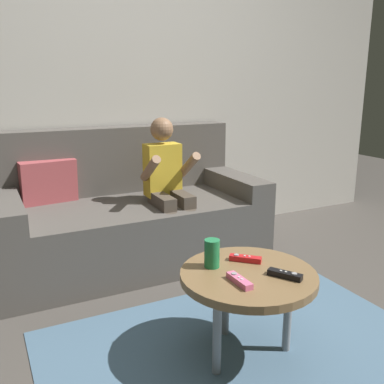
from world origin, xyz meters
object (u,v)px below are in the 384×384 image
(game_remote_red_center, at_px, (245,259))
(soda_can, at_px, (212,253))
(couch, at_px, (128,217))
(coffee_table, at_px, (248,280))
(person_seated_on_couch, at_px, (168,183))
(game_remote_pink_far_corner, at_px, (239,281))
(game_remote_black_near_edge, at_px, (285,275))

(game_remote_red_center, xyz_separation_m, soda_can, (-0.16, 0.02, 0.05))
(couch, relative_size, coffee_table, 2.94)
(coffee_table, height_order, game_remote_red_center, game_remote_red_center)
(person_seated_on_couch, height_order, game_remote_red_center, person_seated_on_couch)
(couch, bearing_deg, coffee_table, -84.60)
(person_seated_on_couch, distance_m, game_remote_red_center, 0.97)
(coffee_table, bearing_deg, game_remote_pink_far_corner, -140.87)
(game_remote_black_near_edge, xyz_separation_m, game_remote_red_center, (-0.05, 0.21, 0.00))
(coffee_table, bearing_deg, couch, 95.40)
(couch, height_order, game_remote_red_center, couch)
(coffee_table, height_order, game_remote_pink_far_corner, game_remote_pink_far_corner)
(game_remote_pink_far_corner, bearing_deg, couch, 91.17)
(game_remote_pink_far_corner, bearing_deg, person_seated_on_couch, 80.68)
(game_remote_pink_far_corner, xyz_separation_m, soda_can, (-0.02, 0.19, 0.05))
(person_seated_on_couch, height_order, game_remote_pink_far_corner, person_seated_on_couch)
(couch, distance_m, game_remote_black_near_edge, 1.37)
(game_remote_red_center, bearing_deg, game_remote_black_near_edge, -75.37)
(couch, distance_m, game_remote_pink_far_corner, 1.32)
(person_seated_on_couch, distance_m, coffee_table, 1.07)
(game_remote_red_center, bearing_deg, couch, 98.32)
(game_remote_pink_far_corner, bearing_deg, soda_can, 96.01)
(couch, xyz_separation_m, soda_can, (0.01, -1.12, 0.16))
(game_remote_red_center, distance_m, game_remote_pink_far_corner, 0.22)
(soda_can, bearing_deg, person_seated_on_couch, 77.73)
(person_seated_on_couch, distance_m, game_remote_black_near_edge, 1.17)
(soda_can, bearing_deg, game_remote_red_center, -5.51)
(game_remote_black_near_edge, relative_size, game_remote_red_center, 1.09)
(couch, bearing_deg, person_seated_on_couch, -40.96)
(coffee_table, distance_m, game_remote_red_center, 0.12)
(coffee_table, relative_size, soda_can, 4.68)
(person_seated_on_couch, height_order, soda_can, person_seated_on_couch)
(game_remote_black_near_edge, bearing_deg, game_remote_pink_far_corner, 169.23)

